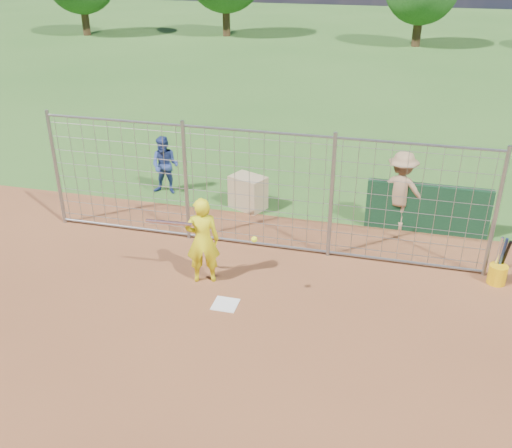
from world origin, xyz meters
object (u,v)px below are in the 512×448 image
(equipment_bin, at_px, (248,192))
(bucket_with_bats, at_px, (498,272))
(bystander_a, at_px, (165,165))
(bystander_c, at_px, (401,191))
(batter, at_px, (203,241))

(equipment_bin, relative_size, bucket_with_bats, 0.82)
(bystander_a, distance_m, bystander_c, 5.73)
(bystander_a, xyz_separation_m, bucket_with_bats, (7.60, -2.40, -0.49))
(bystander_c, relative_size, bucket_with_bats, 1.82)
(bystander_c, bearing_deg, batter, 51.63)
(bystander_a, height_order, bystander_c, bystander_c)
(bystander_a, relative_size, equipment_bin, 1.84)
(bystander_a, distance_m, bucket_with_bats, 7.98)
(bystander_c, xyz_separation_m, equipment_bin, (-3.48, 0.16, -0.48))
(bystander_a, bearing_deg, bystander_c, -7.54)
(batter, height_order, equipment_bin, batter)
(bucket_with_bats, bearing_deg, bystander_c, 135.18)
(bucket_with_bats, bearing_deg, equipment_bin, 159.16)
(bystander_a, height_order, equipment_bin, bystander_a)
(bystander_c, bearing_deg, equipment_bin, 6.35)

